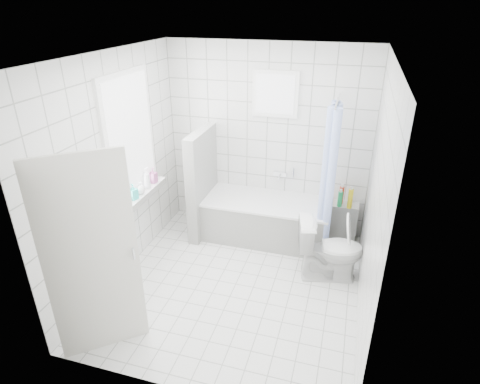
% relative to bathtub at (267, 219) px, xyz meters
% --- Properties ---
extents(ground, '(3.00, 3.00, 0.00)m').
position_rel_bathtub_xyz_m(ground, '(-0.11, -1.12, -0.29)').
color(ground, white).
rests_on(ground, ground).
extents(ceiling, '(3.00, 3.00, 0.00)m').
position_rel_bathtub_xyz_m(ceiling, '(-0.11, -1.12, 2.31)').
color(ceiling, white).
rests_on(ceiling, ground).
extents(wall_back, '(2.80, 0.02, 2.60)m').
position_rel_bathtub_xyz_m(wall_back, '(-0.11, 0.38, 1.01)').
color(wall_back, white).
rests_on(wall_back, ground).
extents(wall_front, '(2.80, 0.02, 2.60)m').
position_rel_bathtub_xyz_m(wall_front, '(-0.11, -2.62, 1.01)').
color(wall_front, white).
rests_on(wall_front, ground).
extents(wall_left, '(0.02, 3.00, 2.60)m').
position_rel_bathtub_xyz_m(wall_left, '(-1.51, -1.12, 1.01)').
color(wall_left, white).
rests_on(wall_left, ground).
extents(wall_right, '(0.02, 3.00, 2.60)m').
position_rel_bathtub_xyz_m(wall_right, '(1.29, -1.12, 1.01)').
color(wall_right, white).
rests_on(wall_right, ground).
extents(window_left, '(0.01, 0.90, 1.40)m').
position_rel_bathtub_xyz_m(window_left, '(-1.47, -0.82, 1.31)').
color(window_left, white).
rests_on(window_left, wall_left).
extents(window_back, '(0.50, 0.01, 0.50)m').
position_rel_bathtub_xyz_m(window_back, '(-0.01, 0.33, 1.66)').
color(window_back, white).
rests_on(window_back, wall_back).
extents(window_sill, '(0.18, 1.02, 0.08)m').
position_rel_bathtub_xyz_m(window_sill, '(-1.42, -0.82, 0.57)').
color(window_sill, white).
rests_on(window_sill, wall_left).
extents(door, '(0.64, 0.54, 2.00)m').
position_rel_bathtub_xyz_m(door, '(-1.05, -2.35, 0.71)').
color(door, silver).
rests_on(door, ground).
extents(bathtub, '(1.71, 0.77, 0.58)m').
position_rel_bathtub_xyz_m(bathtub, '(0.00, 0.00, 0.00)').
color(bathtub, white).
rests_on(bathtub, ground).
extents(partition_wall, '(0.15, 0.85, 1.50)m').
position_rel_bathtub_xyz_m(partition_wall, '(-0.92, -0.05, 0.46)').
color(partition_wall, white).
rests_on(partition_wall, ground).
extents(tiled_ledge, '(0.40, 0.24, 0.55)m').
position_rel_bathtub_xyz_m(tiled_ledge, '(1.01, 0.25, -0.02)').
color(tiled_ledge, white).
rests_on(tiled_ledge, ground).
extents(toilet, '(0.83, 0.58, 0.77)m').
position_rel_bathtub_xyz_m(toilet, '(0.92, -0.66, 0.10)').
color(toilet, white).
rests_on(toilet, ground).
extents(curtain_rod, '(0.02, 0.80, 0.02)m').
position_rel_bathtub_xyz_m(curtain_rod, '(0.79, -0.02, 1.71)').
color(curtain_rod, silver).
rests_on(curtain_rod, wall_back).
extents(shower_curtain, '(0.14, 0.48, 1.78)m').
position_rel_bathtub_xyz_m(shower_curtain, '(0.79, -0.16, 0.81)').
color(shower_curtain, '#5175EF').
rests_on(shower_curtain, curtain_rod).
extents(tub_faucet, '(0.18, 0.06, 0.06)m').
position_rel_bathtub_xyz_m(tub_faucet, '(0.10, 0.33, 0.56)').
color(tub_faucet, silver).
rests_on(tub_faucet, wall_back).
extents(sill_bottles, '(0.15, 0.61, 0.27)m').
position_rel_bathtub_xyz_m(sill_bottles, '(-1.41, -0.76, 0.71)').
color(sill_bottles, '#2ED1C4').
rests_on(sill_bottles, window_sill).
extents(ledge_bottles, '(0.19, 0.17, 0.27)m').
position_rel_bathtub_xyz_m(ledge_bottles, '(1.00, 0.20, 0.38)').
color(ledge_bottles, '#1CAA58').
rests_on(ledge_bottles, tiled_ledge).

